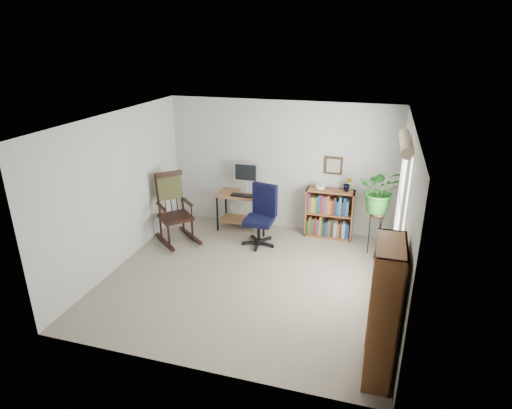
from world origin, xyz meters
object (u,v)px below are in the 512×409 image
(office_chair, at_px, (259,216))
(tall_bookshelf, at_px, (384,312))
(desk, at_px, (244,211))
(rocking_chair, at_px, (175,208))
(low_bookshelf, at_px, (329,213))

(office_chair, height_order, tall_bookshelf, tall_bookshelf)
(desk, relative_size, rocking_chair, 0.78)
(rocking_chair, relative_size, low_bookshelf, 1.40)
(desk, distance_m, tall_bookshelf, 4.09)
(desk, relative_size, low_bookshelf, 1.09)
(low_bookshelf, relative_size, tall_bookshelf, 0.57)
(office_chair, distance_m, rocking_chair, 1.48)
(office_chair, relative_size, tall_bookshelf, 0.69)
(desk, relative_size, tall_bookshelf, 0.63)
(desk, height_order, tall_bookshelf, tall_bookshelf)
(desk, distance_m, office_chair, 0.76)
(desk, bearing_deg, low_bookshelf, 4.34)
(office_chair, relative_size, low_bookshelf, 1.21)
(desk, distance_m, rocking_chair, 1.33)
(low_bookshelf, bearing_deg, office_chair, -148.40)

